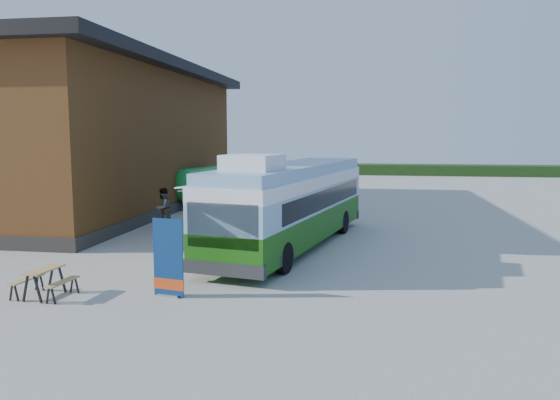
% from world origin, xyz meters
% --- Properties ---
extents(ground, '(100.00, 100.00, 0.00)m').
position_xyz_m(ground, '(0.00, 0.00, 0.00)').
color(ground, '#BCB7AD').
rests_on(ground, ground).
extents(barn, '(9.60, 21.20, 7.50)m').
position_xyz_m(barn, '(-10.50, 10.00, 3.59)').
color(barn, brown).
rests_on(barn, ground).
extents(hedge, '(40.00, 3.00, 1.00)m').
position_xyz_m(hedge, '(8.00, 38.00, 0.50)').
color(hedge, '#264419').
rests_on(hedge, ground).
extents(bus, '(4.44, 11.16, 3.35)m').
position_xyz_m(bus, '(0.49, 2.15, 1.60)').
color(bus, '#2A7213').
rests_on(bus, ground).
extents(awning, '(2.85, 3.90, 0.48)m').
position_xyz_m(awning, '(-1.63, 1.94, 2.46)').
color(awning, white).
rests_on(awning, ground).
extents(banner, '(0.83, 0.29, 1.92)m').
position_xyz_m(banner, '(-1.65, -4.16, 0.79)').
color(banner, navy).
rests_on(banner, ground).
extents(picnic_table, '(1.32, 1.19, 0.70)m').
position_xyz_m(picnic_table, '(-4.61, -4.69, 0.52)').
color(picnic_table, tan).
rests_on(picnic_table, ground).
extents(person_a, '(0.80, 0.85, 1.95)m').
position_xyz_m(person_a, '(-2.16, 1.32, 0.98)').
color(person_a, '#999999').
rests_on(person_a, ground).
extents(person_b, '(0.90, 1.00, 1.70)m').
position_xyz_m(person_b, '(-5.38, 5.08, 0.85)').
color(person_b, '#999999').
rests_on(person_b, ground).
extents(slurry_tanker, '(2.89, 5.66, 2.17)m').
position_xyz_m(slurry_tanker, '(-5.70, 12.34, 1.25)').
color(slurry_tanker, green).
rests_on(slurry_tanker, ground).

